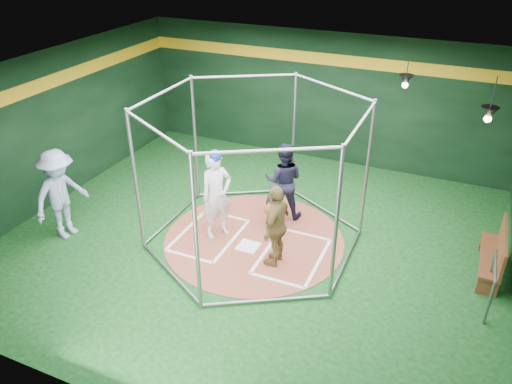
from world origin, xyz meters
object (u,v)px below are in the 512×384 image
at_px(visitor_leopard, 276,226).
at_px(umpire, 284,181).
at_px(dugout_bench, 496,252).
at_px(batter_figure, 217,194).

relative_size(visitor_leopard, umpire, 0.96).
bearing_deg(dugout_bench, visitor_leopard, -161.12).
relative_size(batter_figure, dugout_bench, 1.23).
bearing_deg(batter_figure, dugout_bench, 9.61).
relative_size(visitor_leopard, dugout_bench, 1.05).
xyz_separation_m(visitor_leopard, dugout_bench, (3.91, 1.34, -0.38)).
height_order(umpire, dugout_bench, umpire).
distance_m(visitor_leopard, umpire, 1.78).
xyz_separation_m(visitor_leopard, umpire, (-0.50, 1.71, 0.04)).
xyz_separation_m(batter_figure, dugout_bench, (5.41, 0.92, -0.51)).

